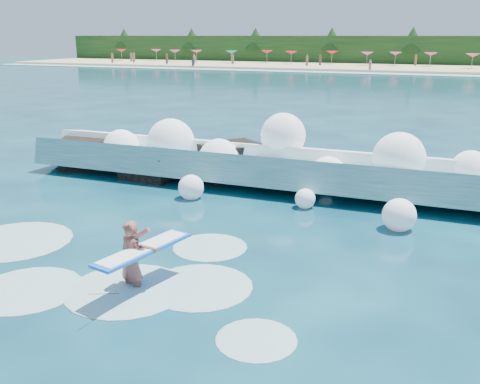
# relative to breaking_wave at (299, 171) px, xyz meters

# --- Properties ---
(ground) EXTENTS (200.00, 200.00, 0.00)m
(ground) POSITION_rel_breaking_wave_xyz_m (-1.68, -7.02, -0.61)
(ground) COLOR #07283E
(ground) RESTS_ON ground
(beach) EXTENTS (140.00, 20.00, 0.40)m
(beach) POSITION_rel_breaking_wave_xyz_m (-1.68, 70.98, -0.41)
(beach) COLOR tan
(beach) RESTS_ON ground
(wet_band) EXTENTS (140.00, 5.00, 0.08)m
(wet_band) POSITION_rel_breaking_wave_xyz_m (-1.68, 59.98, -0.57)
(wet_band) COLOR silver
(wet_band) RESTS_ON ground
(treeline) EXTENTS (140.00, 4.00, 5.00)m
(treeline) POSITION_rel_breaking_wave_xyz_m (-1.68, 80.98, 1.89)
(treeline) COLOR black
(treeline) RESTS_ON ground
(breaking_wave) EXTENTS (20.12, 3.06, 1.73)m
(breaking_wave) POSITION_rel_breaking_wave_xyz_m (0.00, 0.00, 0.00)
(breaking_wave) COLOR teal
(breaking_wave) RESTS_ON ground
(rock_cluster) EXTENTS (8.61, 3.37, 1.49)m
(rock_cluster) POSITION_rel_breaking_wave_xyz_m (-5.85, 0.02, -0.13)
(rock_cluster) COLOR black
(rock_cluster) RESTS_ON ground
(surfer_with_board) EXTENTS (1.18, 2.94, 1.75)m
(surfer_with_board) POSITION_rel_breaking_wave_xyz_m (-1.08, -8.66, 0.04)
(surfer_with_board) COLOR brown
(surfer_with_board) RESTS_ON ground
(wave_spray) EXTENTS (15.29, 4.94, 2.53)m
(wave_spray) POSITION_rel_breaking_wave_xyz_m (-0.57, -0.19, 0.53)
(wave_spray) COLOR white
(wave_spray) RESTS_ON ground
(surf_foam) EXTENTS (9.56, 5.63, 0.14)m
(surf_foam) POSITION_rel_breaking_wave_xyz_m (-2.48, -8.20, -0.61)
(surf_foam) COLOR silver
(surf_foam) RESTS_ON ground
(beach_umbrellas) EXTENTS (112.70, 6.76, 0.50)m
(beach_umbrellas) POSITION_rel_breaking_wave_xyz_m (-1.52, 72.92, 1.64)
(beach_umbrellas) COLOR red
(beach_umbrellas) RESTS_ON ground
(beachgoers) EXTENTS (102.59, 13.55, 1.94)m
(beachgoers) POSITION_rel_breaking_wave_xyz_m (5.93, 68.14, 0.50)
(beachgoers) COLOR #3F332D
(beachgoers) RESTS_ON ground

